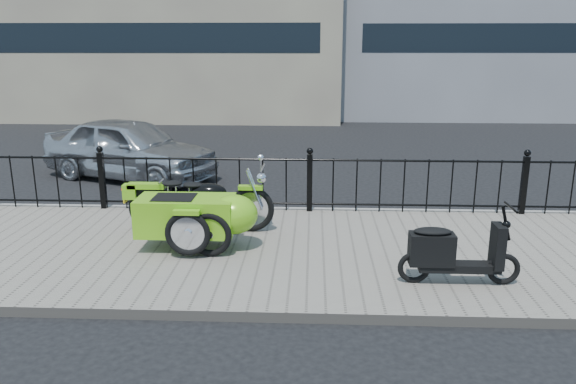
{
  "coord_description": "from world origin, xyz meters",
  "views": [
    {
      "loc": [
        0.05,
        -7.74,
        2.86
      ],
      "look_at": [
        -0.29,
        -0.1,
        0.82
      ],
      "focal_mm": 35.0,
      "sensor_mm": 36.0,
      "label": 1
    }
  ],
  "objects_px": {
    "scooter": "(451,253)",
    "sedan_car": "(129,148)",
    "spare_tire": "(209,235)",
    "motorcycle_sidecar": "(201,212)"
  },
  "relations": [
    {
      "from": "motorcycle_sidecar",
      "to": "scooter",
      "type": "height_order",
      "value": "motorcycle_sidecar"
    },
    {
      "from": "scooter",
      "to": "motorcycle_sidecar",
      "type": "bearing_deg",
      "value": 159.93
    },
    {
      "from": "scooter",
      "to": "sedan_car",
      "type": "bearing_deg",
      "value": 135.3
    },
    {
      "from": "motorcycle_sidecar",
      "to": "spare_tire",
      "type": "distance_m",
      "value": 0.5
    },
    {
      "from": "scooter",
      "to": "sedan_car",
      "type": "relative_size",
      "value": 0.36
    },
    {
      "from": "spare_tire",
      "to": "sedan_car",
      "type": "height_order",
      "value": "sedan_car"
    },
    {
      "from": "sedan_car",
      "to": "spare_tire",
      "type": "bearing_deg",
      "value": -128.86
    },
    {
      "from": "scooter",
      "to": "spare_tire",
      "type": "relative_size",
      "value": 2.34
    },
    {
      "from": "motorcycle_sidecar",
      "to": "scooter",
      "type": "relative_size",
      "value": 1.61
    },
    {
      "from": "scooter",
      "to": "spare_tire",
      "type": "bearing_deg",
      "value": 166.37
    }
  ]
}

